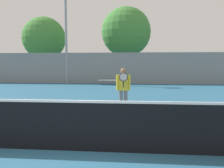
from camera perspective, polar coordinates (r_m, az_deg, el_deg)
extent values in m
plane|color=#285B7A|center=(4.92, -11.57, -16.64)|extent=(100.00, 100.00, 0.00)
cube|color=black|center=(4.75, -11.69, -10.87)|extent=(11.68, 0.03, 1.03)
cube|color=white|center=(4.63, -11.81, -4.45)|extent=(11.68, 0.04, 0.05)
cylinder|color=slate|center=(8.17, 2.30, -4.62)|extent=(0.14, 0.14, 0.85)
cylinder|color=slate|center=(8.17, 3.58, -4.63)|extent=(0.14, 0.14, 0.85)
cube|color=yellow|center=(8.08, 2.96, 0.38)|extent=(0.34, 0.22, 0.58)
cylinder|color=yellow|center=(8.08, 1.44, 0.45)|extent=(0.10, 0.10, 0.57)
cylinder|color=yellow|center=(8.09, 4.48, 0.44)|extent=(0.10, 0.10, 0.57)
sphere|color=#8E6647|center=(8.06, 2.98, 3.40)|extent=(0.21, 0.21, 0.21)
cylinder|color=black|center=(7.81, 3.00, -0.05)|extent=(0.03, 0.03, 0.22)
torus|color=black|center=(7.79, 3.01, 1.82)|extent=(0.31, 0.04, 0.31)
cylinder|color=silver|center=(7.79, 3.01, 1.82)|extent=(0.27, 0.02, 0.27)
cube|color=silver|center=(19.22, -0.87, 1.00)|extent=(1.87, 0.40, 0.04)
cylinder|color=gray|center=(19.33, -3.08, 0.38)|extent=(0.06, 0.06, 0.38)
cylinder|color=gray|center=(19.18, 1.35, 0.35)|extent=(0.06, 0.06, 0.38)
cylinder|color=#939399|center=(21.31, -11.89, 11.05)|extent=(0.22, 0.22, 8.04)
cube|color=gray|center=(20.32, 1.23, 4.16)|extent=(33.45, 0.06, 2.88)
cylinder|color=brown|center=(26.50, -17.08, 4.09)|extent=(0.55, 0.55, 2.80)
sphere|color=#428438|center=(26.66, -17.28, 11.31)|extent=(4.87, 4.87, 4.87)
cylinder|color=brown|center=(25.65, 3.63, 4.77)|extent=(0.47, 0.47, 3.24)
sphere|color=#428438|center=(25.91, 3.68, 13.41)|extent=(5.68, 5.68, 5.68)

